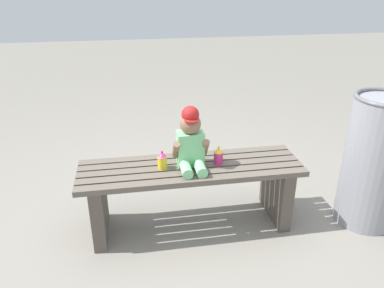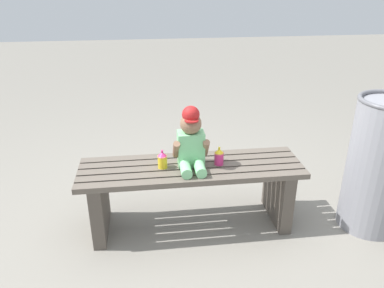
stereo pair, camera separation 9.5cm
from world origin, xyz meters
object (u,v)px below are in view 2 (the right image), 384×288
at_px(park_bench, 191,186).
at_px(sippy_cup_right, 219,156).
at_px(sippy_cup_left, 162,160).
at_px(child_figure, 191,141).
at_px(trash_bin, 379,165).

height_order(park_bench, sippy_cup_right, sippy_cup_right).
distance_m(sippy_cup_left, sippy_cup_right, 0.37).
distance_m(park_bench, sippy_cup_right, 0.28).
bearing_deg(child_figure, sippy_cup_right, -1.55).
distance_m(child_figure, sippy_cup_right, 0.22).
height_order(park_bench, trash_bin, trash_bin).
bearing_deg(sippy_cup_right, sippy_cup_left, 180.00).
relative_size(child_figure, sippy_cup_left, 3.26).
xyz_separation_m(child_figure, trash_bin, (1.22, -0.16, -0.17)).
distance_m(child_figure, sippy_cup_left, 0.22).
relative_size(child_figure, trash_bin, 0.44).
bearing_deg(sippy_cup_left, child_figure, 1.57).
height_order(child_figure, sippy_cup_right, child_figure).
bearing_deg(trash_bin, child_figure, 172.64).
bearing_deg(child_figure, trash_bin, -7.36).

